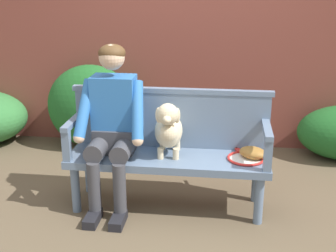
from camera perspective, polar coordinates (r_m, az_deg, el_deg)
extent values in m
plane|color=brown|center=(3.83, 0.00, -9.90)|extent=(40.00, 40.00, 0.00)
cube|color=brown|center=(4.99, 2.41, 12.74)|extent=(8.00, 0.30, 2.63)
ellipsoid|color=#1E5B23|center=(4.98, -9.52, 2.39)|extent=(0.96, 0.58, 0.91)
cube|color=slate|center=(3.65, 0.00, -4.16)|extent=(1.60, 0.48, 0.06)
cylinder|color=slate|center=(3.74, -11.45, -7.76)|extent=(0.07, 0.07, 0.39)
cylinder|color=slate|center=(3.57, 11.27, -9.08)|extent=(0.07, 0.07, 0.39)
cylinder|color=slate|center=(4.05, -9.85, -5.52)|extent=(0.07, 0.07, 0.39)
cylinder|color=slate|center=(3.89, 10.96, -6.60)|extent=(0.07, 0.07, 0.39)
cube|color=slate|center=(3.76, 0.41, 0.74)|extent=(1.60, 0.05, 0.46)
cube|color=slate|center=(3.69, 0.42, 4.43)|extent=(1.64, 0.06, 0.04)
cube|color=slate|center=(3.59, -12.53, -2.50)|extent=(0.06, 0.06, 0.24)
cube|color=slate|center=(3.72, -11.67, 0.62)|extent=(0.06, 0.48, 0.04)
cube|color=slate|center=(3.40, 12.36, -3.68)|extent=(0.06, 0.06, 0.24)
cube|color=slate|center=(3.54, 12.27, -0.35)|extent=(0.06, 0.48, 0.04)
cube|color=black|center=(3.63, -9.37, -11.32)|extent=(0.10, 0.24, 0.07)
cylinder|color=#3D3D42|center=(3.59, -9.21, -7.47)|extent=(0.10, 0.10, 0.40)
cylinder|color=#3D3D42|center=(3.62, -8.74, -2.73)|extent=(0.15, 0.31, 0.15)
cube|color=black|center=(3.58, -6.24, -11.61)|extent=(0.10, 0.24, 0.07)
cylinder|color=#3D3D42|center=(3.54, -6.07, -7.71)|extent=(0.10, 0.10, 0.40)
cylinder|color=#3D3D42|center=(3.57, -5.65, -2.90)|extent=(0.15, 0.31, 0.15)
cube|color=#3D3D42|center=(3.73, -6.63, -1.66)|extent=(0.32, 0.24, 0.20)
cube|color=#2D6BB2|center=(3.66, -6.71, 2.26)|extent=(0.34, 0.22, 0.52)
cylinder|color=#2D6BB2|center=(3.61, -10.40, 2.15)|extent=(0.14, 0.32, 0.45)
sphere|color=#DBB28E|center=(3.57, -11.06, -1.45)|extent=(0.09, 0.09, 0.09)
cylinder|color=#2D6BB2|center=(3.51, -3.83, 1.93)|extent=(0.14, 0.32, 0.45)
sphere|color=#DBB28E|center=(3.46, -3.80, -1.81)|extent=(0.09, 0.09, 0.09)
sphere|color=#DBB28E|center=(3.55, -7.04, 8.52)|extent=(0.20, 0.20, 0.20)
ellipsoid|color=#51381E|center=(3.56, -7.02, 9.03)|extent=(0.21, 0.21, 0.14)
cylinder|color=beige|center=(3.57, -0.95, -3.44)|extent=(0.05, 0.05, 0.09)
cylinder|color=beige|center=(3.56, 0.99, -3.49)|extent=(0.05, 0.05, 0.09)
cylinder|color=beige|center=(3.75, -0.68, -2.30)|extent=(0.05, 0.05, 0.09)
cylinder|color=beige|center=(3.75, 1.16, -2.35)|extent=(0.05, 0.05, 0.09)
ellipsoid|color=beige|center=(3.60, 0.13, -0.58)|extent=(0.24, 0.34, 0.26)
sphere|color=beige|center=(3.49, 0.00, -0.86)|extent=(0.15, 0.15, 0.15)
sphere|color=beige|center=(3.41, -0.04, 1.48)|extent=(0.16, 0.16, 0.16)
ellipsoid|color=beige|center=(3.34, -0.14, 0.83)|extent=(0.07, 0.10, 0.06)
ellipsoid|color=beige|center=(3.43, -1.20, 1.38)|extent=(0.05, 0.04, 0.12)
ellipsoid|color=beige|center=(3.42, 1.14, 1.33)|extent=(0.05, 0.04, 0.12)
sphere|color=beige|center=(3.73, 0.30, 0.98)|extent=(0.08, 0.08, 0.08)
torus|color=red|center=(3.62, 9.68, -3.99)|extent=(0.37, 0.37, 0.02)
cylinder|color=silver|center=(3.62, 9.67, -4.09)|extent=(0.25, 0.25, 0.00)
cube|color=red|center=(3.76, 8.75, -3.00)|extent=(0.06, 0.08, 0.02)
cylinder|color=black|center=(3.88, 8.02, -2.25)|extent=(0.10, 0.22, 0.03)
ellipsoid|color=#9E6B2D|center=(3.64, 10.54, -3.30)|extent=(0.28, 0.26, 0.09)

